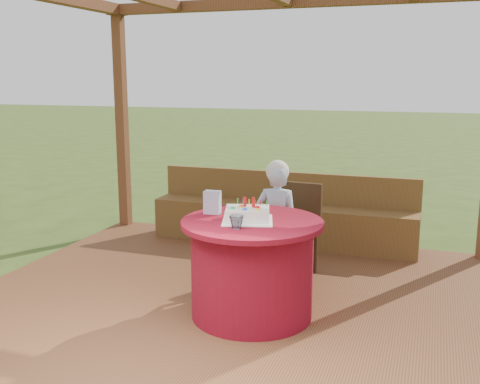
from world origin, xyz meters
name	(u,v)px	position (x,y,z in m)	size (l,w,h in m)	color
ground	(231,310)	(0.00, 0.00, 0.00)	(60.00, 60.00, 0.00)	#334C19
deck	(231,303)	(0.00, 0.00, 0.06)	(4.50, 4.00, 0.12)	brown
pergola	(230,22)	(0.00, 0.00, 2.41)	(4.50, 4.00, 2.72)	brown
bench	(282,220)	(0.00, 1.72, 0.38)	(3.00, 0.42, 0.80)	brown
table	(252,268)	(0.29, -0.29, 0.52)	(1.11, 1.11, 0.78)	maroon
chair	(296,225)	(0.38, 0.77, 0.60)	(0.46, 0.46, 0.88)	#372311
elderly_woman	(277,219)	(0.25, 0.55, 0.70)	(0.41, 0.28, 1.13)	#9AC1E4
birthday_cake	(247,214)	(0.26, -0.31, 0.95)	(0.47, 0.47, 0.18)	white
gift_bag	(212,202)	(-0.09, -0.18, 0.99)	(0.13, 0.08, 0.19)	#C781B6
drinking_glass	(236,222)	(0.25, -0.56, 0.95)	(0.11, 0.11, 0.10)	silver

